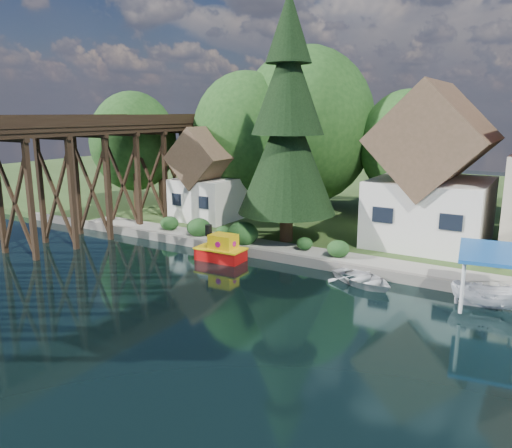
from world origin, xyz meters
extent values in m
plane|color=black|center=(0.00, 0.00, 0.00)|extent=(140.00, 140.00, 0.00)
cube|color=#2E471C|center=(0.00, 34.00, 0.25)|extent=(140.00, 52.00, 0.50)
cube|color=slate|center=(4.00, 8.00, 0.31)|extent=(60.00, 0.40, 0.62)
cube|color=gray|center=(6.00, 9.30, 0.53)|extent=(50.00, 2.60, 0.06)
cube|color=black|center=(-16.00, 0.00, 4.00)|extent=(4.00, 0.36, 8.00)
cube|color=black|center=(-16.00, 3.20, 4.00)|extent=(4.00, 0.36, 8.00)
cube|color=black|center=(-16.00, 6.40, 4.00)|extent=(4.00, 0.36, 8.00)
cube|color=black|center=(-16.00, 9.60, 4.00)|extent=(4.00, 0.36, 8.00)
cube|color=black|center=(-16.00, 12.80, 4.00)|extent=(4.00, 0.36, 8.00)
cube|color=black|center=(-16.00, 16.00, 4.00)|extent=(4.00, 0.36, 8.00)
cube|color=black|center=(-16.00, 19.20, 4.00)|extent=(4.00, 0.36, 8.00)
cube|color=black|center=(-16.00, 22.40, 4.00)|extent=(4.00, 0.36, 8.00)
cube|color=black|center=(-16.00, 25.60, 4.00)|extent=(4.00, 0.36, 8.00)
cube|color=black|center=(-17.75, 6.00, 8.05)|extent=(0.35, 44.00, 0.35)
cube|color=black|center=(-14.25, 6.00, 8.05)|extent=(0.35, 44.00, 0.35)
cube|color=black|center=(-16.00, 6.00, 8.35)|extent=(4.00, 44.00, 0.30)
cube|color=black|center=(-18.00, 6.00, 8.90)|extent=(0.12, 44.00, 0.80)
cube|color=black|center=(-14.00, 6.00, 8.90)|extent=(0.12, 44.00, 0.80)
cube|color=white|center=(7.00, 16.00, 2.75)|extent=(7.50, 8.00, 4.50)
cube|color=brown|center=(7.00, 16.00, 7.70)|extent=(7.64, 8.64, 7.64)
cube|color=black|center=(4.90, 11.96, 2.98)|extent=(1.35, 0.08, 1.00)
cube|color=black|center=(9.10, 11.96, 2.98)|extent=(1.35, 0.08, 1.00)
cube|color=white|center=(-11.00, 14.50, 2.25)|extent=(5.00, 5.00, 3.50)
cube|color=brown|center=(-11.00, 14.50, 5.80)|extent=(5.09, 5.40, 5.09)
cube|color=black|center=(-12.40, 11.96, 2.43)|extent=(0.90, 0.08, 1.00)
cube|color=black|center=(-9.60, 11.96, 2.43)|extent=(0.90, 0.08, 1.00)
cylinder|color=#382314|center=(-10.00, 19.00, 2.75)|extent=(0.50, 0.50, 4.50)
ellipsoid|color=#1C4217|center=(-10.00, 19.00, 7.50)|extent=(4.40, 4.40, 5.06)
cylinder|color=#382314|center=(-6.00, 23.00, 2.98)|extent=(0.50, 0.50, 4.95)
ellipsoid|color=#1C4217|center=(-6.00, 23.00, 8.20)|extent=(5.00, 5.00, 5.75)
cylinder|color=#382314|center=(3.00, 24.00, 2.52)|extent=(0.50, 0.50, 4.05)
ellipsoid|color=#1C4217|center=(3.00, 24.00, 6.80)|extent=(4.00, 4.00, 4.60)
cylinder|color=#382314|center=(-20.00, 15.00, 2.52)|extent=(0.50, 0.50, 4.05)
ellipsoid|color=#1C4217|center=(-20.00, 15.00, 6.80)|extent=(4.00, 4.00, 4.60)
ellipsoid|color=#17421A|center=(-8.00, 9.20, 1.27)|extent=(1.98, 1.98, 1.53)
ellipsoid|color=#17421A|center=(-6.00, 9.50, 1.09)|extent=(1.54, 1.54, 1.19)
ellipsoid|color=#17421A|center=(-4.00, 9.00, 1.35)|extent=(2.20, 2.20, 1.70)
ellipsoid|color=#17421A|center=(-11.00, 9.40, 1.18)|extent=(1.76, 1.76, 1.36)
ellipsoid|color=#17421A|center=(0.50, 9.60, 1.09)|extent=(1.54, 1.54, 1.19)
ellipsoid|color=#17421A|center=(3.00, 9.30, 1.18)|extent=(1.76, 1.76, 1.36)
cylinder|color=#382314|center=(-1.74, 11.24, 2.05)|extent=(0.93, 0.93, 3.10)
cone|color=black|center=(-1.74, 11.24, 6.70)|extent=(6.82, 6.82, 8.26)
cone|color=black|center=(-1.74, 11.24, 11.34)|extent=(4.96, 4.96, 6.71)
cone|color=black|center=(-1.74, 11.24, 14.96)|extent=(3.10, 3.10, 4.65)
cube|color=#AF0C0B|center=(-3.93, 6.27, 0.36)|extent=(3.16, 1.76, 0.83)
cube|color=yellow|center=(-3.93, 6.27, 0.81)|extent=(3.27, 1.87, 0.10)
cube|color=yellow|center=(-3.73, 6.28, 1.24)|extent=(1.70, 1.30, 1.03)
cylinder|color=black|center=(-4.86, 6.24, 1.91)|extent=(0.46, 0.46, 0.72)
cylinder|color=#B80E76|center=(-3.71, 5.64, 1.24)|extent=(0.37, 0.10, 0.37)
cylinder|color=#B80E76|center=(-3.75, 6.92, 1.24)|extent=(0.37, 0.10, 0.37)
cylinder|color=#B80E76|center=(-2.90, 6.31, 1.24)|extent=(0.10, 0.37, 0.37)
imported|color=silver|center=(5.60, 6.59, 0.41)|extent=(4.82, 4.27, 0.83)
imported|color=white|center=(12.12, 6.50, 0.71)|extent=(3.82, 1.87, 1.42)
cube|color=#1956A8|center=(12.12, 6.50, 2.84)|extent=(3.72, 4.93, 0.17)
cylinder|color=white|center=(11.13, 4.36, 1.56)|extent=(0.17, 0.17, 2.56)
cylinder|color=white|center=(10.58, 8.29, 1.56)|extent=(0.17, 0.17, 2.56)
camera|label=1|loc=(14.34, -19.30, 9.49)|focal=35.00mm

